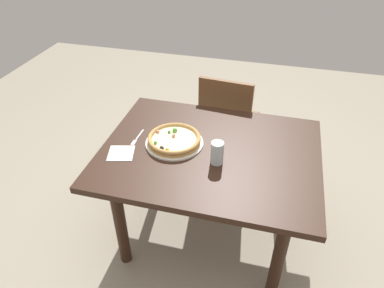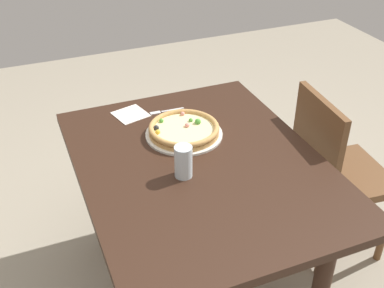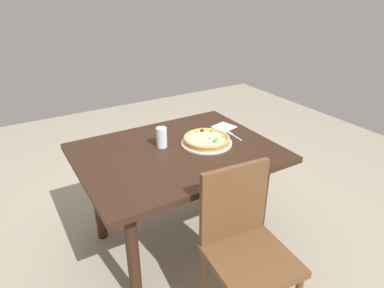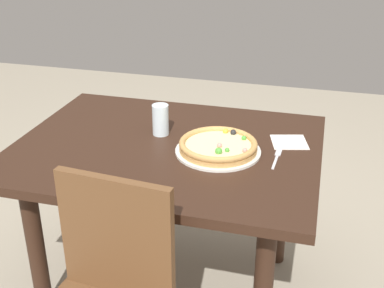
# 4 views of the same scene
# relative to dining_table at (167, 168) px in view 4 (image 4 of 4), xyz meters

# --- Properties ---
(ground_plane) EXTENTS (6.00, 6.00, 0.00)m
(ground_plane) POSITION_rel_dining_table_xyz_m (0.00, 0.00, -0.62)
(ground_plane) COLOR #9E937F
(dining_table) EXTENTS (1.22, 0.95, 0.72)m
(dining_table) POSITION_rel_dining_table_xyz_m (0.00, 0.00, 0.00)
(dining_table) COLOR #331E14
(dining_table) RESTS_ON ground
(plate) EXTENTS (0.34, 0.34, 0.01)m
(plate) POSITION_rel_dining_table_xyz_m (0.21, -0.01, 0.11)
(plate) COLOR silver
(plate) RESTS_ON dining_table
(pizza) EXTENTS (0.31, 0.31, 0.05)m
(pizza) POSITION_rel_dining_table_xyz_m (0.21, -0.01, 0.13)
(pizza) COLOR tan
(pizza) RESTS_ON plate
(fork) EXTENTS (0.02, 0.17, 0.00)m
(fork) POSITION_rel_dining_table_xyz_m (0.44, -0.00, 0.11)
(fork) COLOR silver
(fork) RESTS_ON dining_table
(drinking_glass) EXTENTS (0.07, 0.07, 0.13)m
(drinking_glass) POSITION_rel_dining_table_xyz_m (-0.06, 0.10, 0.17)
(drinking_glass) COLOR silver
(drinking_glass) RESTS_ON dining_table
(napkin) EXTENTS (0.17, 0.17, 0.00)m
(napkin) POSITION_rel_dining_table_xyz_m (0.48, 0.15, 0.11)
(napkin) COLOR white
(napkin) RESTS_ON dining_table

